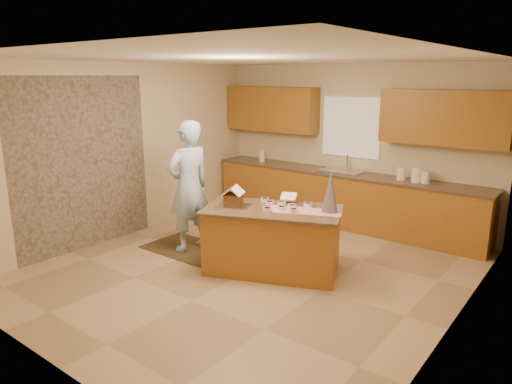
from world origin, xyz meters
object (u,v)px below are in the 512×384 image
Objects in this scene: island_base at (272,241)px; boy at (189,187)px; gingerbread_house at (233,198)px; tinsel_tree at (330,192)px.

island_base is 1.51m from boy.
boy is at bearing 171.91° from gingerbread_house.
island_base is 0.76m from gingerbread_house.
boy is at bearing -168.62° from tinsel_tree.
tinsel_tree is 2.09m from boy.
boy is 0.96m from gingerbread_house.
gingerbread_house is (0.95, -0.13, 0.01)m from boy.
boy reaches higher than gingerbread_house.
tinsel_tree is 1.52× the size of gingerbread_house.
boy is (-1.40, -0.10, 0.55)m from island_base.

